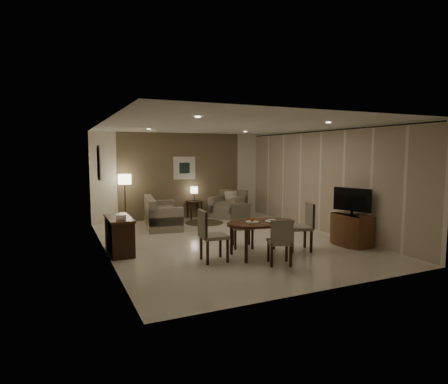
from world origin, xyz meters
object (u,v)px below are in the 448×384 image
console_desk (119,235)px  chair_far (242,226)px  chair_left (214,235)px  armchair (228,204)px  chair_near (279,241)px  side_table (195,210)px  tv_cabinet (352,230)px  sofa (163,212)px  chair_right (299,227)px  floor_lamp (125,200)px  dining_table (261,239)px

console_desk → chair_far: (2.54, -0.66, 0.09)m
chair_far → console_desk: bearing=-177.2°
chair_left → armchair: 4.87m
console_desk → chair_near: (2.59, -2.08, 0.06)m
chair_near → side_table: chair_near is taller
tv_cabinet → sofa: (-3.34, 3.80, 0.07)m
console_desk → chair_near: chair_near is taller
side_table → tv_cabinet: bearing=-66.5°
chair_right → floor_lamp: floor_lamp is taller
tv_cabinet → chair_far: bearing=160.3°
chair_left → armchair: size_ratio=1.03×
side_table → floor_lamp: 2.23m
dining_table → chair_left: size_ratio=1.48×
chair_near → sofa: (-1.04, 4.38, -0.02)m
chair_left → floor_lamp: (-0.91, 4.46, 0.23)m
dining_table → chair_left: chair_left is taller
chair_left → side_table: 4.78m
chair_near → chair_far: chair_far is taller
chair_right → floor_lamp: 5.32m
chair_near → chair_right: size_ratio=0.86×
tv_cabinet → sofa: size_ratio=0.50×
dining_table → sofa: sofa is taller
chair_right → tv_cabinet: bearing=103.3°
console_desk → side_table: size_ratio=2.15×
chair_near → floor_lamp: 5.52m
chair_far → chair_left: chair_left is taller
console_desk → armchair: 4.85m
dining_table → side_table: dining_table is taller
armchair → chair_far: bearing=-56.8°
dining_table → chair_right: chair_right is taller
sofa → armchair: bearing=-66.2°
floor_lamp → side_table: bearing=3.8°
tv_cabinet → chair_far: 2.49m
chair_far → floor_lamp: bearing=134.2°
tv_cabinet → sofa: sofa is taller
armchair → side_table: 1.09m
chair_far → side_table: (0.29, 3.89, -0.19)m
tv_cabinet → floor_lamp: bearing=132.7°
console_desk → chair_right: chair_right is taller
floor_lamp → chair_right: bearing=-57.3°
chair_left → sofa: (-0.02, 3.67, -0.08)m
tv_cabinet → armchair: bearing=103.0°
tv_cabinet → chair_far: size_ratio=0.96×
console_desk → chair_near: size_ratio=1.37×
dining_table → chair_near: 0.67m
chair_left → chair_right: 1.96m
armchair → chair_near: bearing=-50.8°
chair_right → side_table: 4.68m
armchair → side_table: (-1.03, 0.31, -0.15)m
dining_table → chair_far: (-0.03, 0.76, 0.12)m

